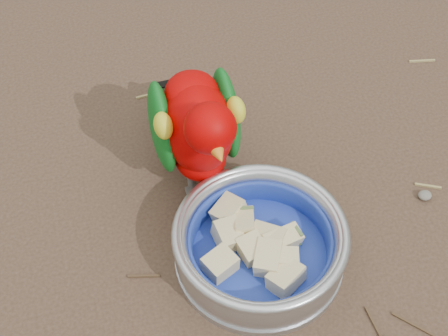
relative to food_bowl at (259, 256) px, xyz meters
name	(u,v)px	position (x,y,z in m)	size (l,w,h in m)	color
ground	(277,328)	(-0.01, -0.09, -0.01)	(60.00, 60.00, 0.00)	#483326
food_bowl	(259,256)	(0.00, 0.00, 0.00)	(0.20, 0.20, 0.02)	#B2B2BA
bowl_wall	(260,242)	(0.00, 0.00, 0.03)	(0.20, 0.20, 0.04)	#B2B2BA
fruit_wedges	(260,246)	(0.00, 0.00, 0.02)	(0.12, 0.12, 0.03)	beige
lory_parrot	(198,136)	(-0.04, 0.13, 0.09)	(0.11, 0.23, 0.19)	#AA0000
ground_debris	(284,320)	(0.00, -0.09, -0.01)	(0.90, 0.80, 0.01)	#998550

